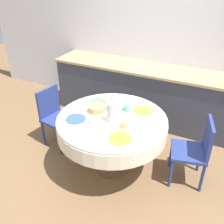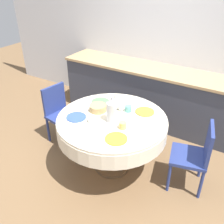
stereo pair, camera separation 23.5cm
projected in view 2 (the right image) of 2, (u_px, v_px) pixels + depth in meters
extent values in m
plane|color=brown|center=(112.00, 167.00, 3.32)|extent=(12.00, 12.00, 0.00)
cube|color=silver|center=(169.00, 40.00, 3.91)|extent=(7.00, 0.05, 2.60)
cube|color=#383D4C|center=(156.00, 97.00, 4.10)|extent=(3.20, 0.60, 0.88)
cube|color=tan|center=(158.00, 71.00, 3.87)|extent=(3.24, 0.64, 0.04)
cylinder|color=brown|center=(112.00, 166.00, 3.31)|extent=(0.44, 0.44, 0.04)
cylinder|color=brown|center=(112.00, 149.00, 3.16)|extent=(0.11, 0.11, 0.52)
cylinder|color=silver|center=(112.00, 126.00, 2.99)|extent=(1.31, 1.31, 0.18)
cylinder|color=silver|center=(112.00, 119.00, 2.93)|extent=(1.30, 1.30, 0.03)
cube|color=navy|center=(188.00, 156.00, 2.86)|extent=(0.48, 0.48, 0.04)
cube|color=navy|center=(209.00, 144.00, 2.70)|extent=(0.13, 0.38, 0.41)
cylinder|color=navy|center=(169.00, 178.00, 2.87)|extent=(0.04, 0.04, 0.40)
cylinder|color=navy|center=(172.00, 158.00, 3.16)|extent=(0.04, 0.04, 0.40)
cylinder|color=navy|center=(201.00, 185.00, 2.78)|extent=(0.04, 0.04, 0.40)
cylinder|color=navy|center=(201.00, 164.00, 3.07)|extent=(0.04, 0.04, 0.40)
cube|color=navy|center=(64.00, 117.00, 3.62)|extent=(0.46, 0.46, 0.04)
cube|color=navy|center=(54.00, 99.00, 3.60)|extent=(0.09, 0.38, 0.41)
cylinder|color=navy|center=(82.00, 128.00, 3.75)|extent=(0.04, 0.04, 0.40)
cylinder|color=navy|center=(64.00, 139.00, 3.51)|extent=(0.04, 0.04, 0.40)
cylinder|color=navy|center=(66.00, 120.00, 3.94)|extent=(0.04, 0.04, 0.40)
cylinder|color=navy|center=(48.00, 130.00, 3.71)|extent=(0.04, 0.04, 0.40)
cylinder|color=#3856AD|center=(76.00, 117.00, 2.93)|extent=(0.23, 0.23, 0.01)
cylinder|color=white|center=(92.00, 119.00, 2.83)|extent=(0.08, 0.08, 0.08)
cylinder|color=yellow|center=(116.00, 139.00, 2.56)|extent=(0.23, 0.23, 0.01)
cylinder|color=#DBB766|center=(123.00, 125.00, 2.72)|extent=(0.08, 0.08, 0.08)
cylinder|color=#5BA85B|center=(100.00, 102.00, 3.26)|extent=(0.23, 0.23, 0.01)
cylinder|color=#DBB766|center=(100.00, 107.00, 3.08)|extent=(0.08, 0.08, 0.08)
cylinder|color=orange|center=(145.00, 112.00, 3.04)|extent=(0.23, 0.23, 0.01)
cylinder|color=#5BA39E|center=(128.00, 109.00, 3.03)|extent=(0.08, 0.08, 0.08)
cylinder|color=#B2B2B7|center=(111.00, 112.00, 2.82)|extent=(0.11, 0.11, 0.23)
cone|color=#B2B2B7|center=(111.00, 101.00, 2.74)|extent=(0.10, 0.10, 0.05)
sphere|color=#B2B2B7|center=(111.00, 97.00, 2.72)|extent=(0.03, 0.03, 0.03)
cylinder|color=silver|center=(115.00, 109.00, 3.09)|extent=(0.09, 0.09, 0.01)
sphere|color=silver|center=(115.00, 103.00, 3.05)|extent=(0.16, 0.16, 0.16)
cylinder|color=silver|center=(122.00, 104.00, 3.01)|extent=(0.09, 0.03, 0.06)
sphere|color=silver|center=(115.00, 96.00, 3.00)|extent=(0.03, 0.03, 0.03)
cylinder|color=tan|center=(98.00, 108.00, 3.05)|extent=(0.21, 0.21, 0.08)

